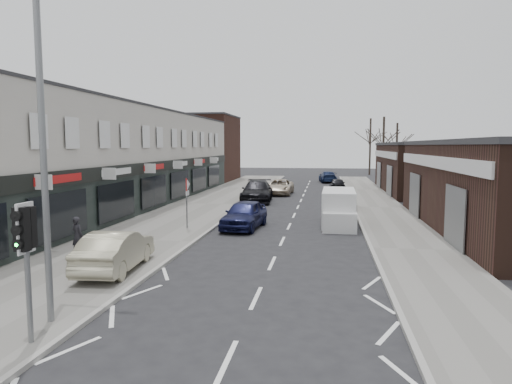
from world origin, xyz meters
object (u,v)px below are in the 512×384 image
at_px(traffic_light, 26,240).
at_px(parked_car_left_c, 279,187).
at_px(warning_sign, 187,189).
at_px(parked_car_right_c, 328,177).
at_px(parked_car_left_b, 257,191).
at_px(white_van, 339,209).
at_px(parked_car_left_a, 244,214).
at_px(street_lamp, 49,138).
at_px(parked_car_right_a, 344,200).
at_px(pedestrian, 77,236).
at_px(sedan_on_pavement, 116,250).
at_px(parked_car_right_b, 337,185).

xyz_separation_m(traffic_light, parked_car_left_c, (2.20, 32.38, -1.73)).
bearing_deg(traffic_light, warning_sign, 93.10).
xyz_separation_m(traffic_light, parked_car_right_c, (6.60, 46.94, -1.74)).
distance_m(traffic_light, parked_car_left_b, 26.75).
bearing_deg(warning_sign, parked_car_left_c, 80.85).
height_order(white_van, parked_car_left_a, white_van).
relative_size(street_lamp, warning_sign, 2.96).
bearing_deg(parked_car_right_a, white_van, 90.64).
xyz_separation_m(white_van, pedestrian, (-10.41, -9.17, -0.04)).
relative_size(warning_sign, parked_car_right_c, 0.58).
height_order(traffic_light, sedan_on_pavement, traffic_light).
distance_m(pedestrian, parked_car_right_a, 18.70).
bearing_deg(parked_car_left_c, street_lamp, -92.58).
height_order(pedestrian, parked_car_left_b, parked_car_left_b).
height_order(traffic_light, parked_car_left_c, traffic_light).
height_order(warning_sign, parked_car_left_c, warning_sign).
xyz_separation_m(white_van, parked_car_right_b, (0.42, 19.53, -0.29)).
bearing_deg(warning_sign, pedestrian, -111.92).
bearing_deg(pedestrian, parked_car_right_a, -103.39).
bearing_deg(sedan_on_pavement, pedestrian, -41.28).
relative_size(street_lamp, sedan_on_pavement, 1.89).
relative_size(sedan_on_pavement, parked_car_right_b, 1.13).
bearing_deg(parked_car_left_c, parked_car_right_b, 38.64).
relative_size(street_lamp, pedestrian, 5.23).
relative_size(pedestrian, parked_car_right_c, 0.33).
height_order(traffic_light, pedestrian, traffic_light).
bearing_deg(parked_car_right_c, pedestrian, 70.25).
relative_size(white_van, parked_car_left_b, 0.89).
height_order(warning_sign, parked_car_left_b, warning_sign).
bearing_deg(parked_car_left_b, street_lamp, -96.47).
xyz_separation_m(parked_car_left_b, parked_car_left_c, (1.20, 5.69, -0.14)).
height_order(street_lamp, parked_car_left_a, street_lamp).
xyz_separation_m(sedan_on_pavement, parked_car_right_a, (8.43, 17.04, -0.14)).
bearing_deg(parked_car_right_a, traffic_light, 77.24).
xyz_separation_m(pedestrian, parked_car_left_a, (5.38, 7.36, -0.13)).
bearing_deg(parked_car_right_a, sedan_on_pavement, 69.39).
bearing_deg(parked_car_left_a, parked_car_right_b, 81.40).
bearing_deg(parked_car_left_b, parked_car_right_b, 52.15).
height_order(street_lamp, parked_car_left_b, street_lamp).
relative_size(warning_sign, parked_car_left_c, 0.55).
bearing_deg(white_van, sedan_on_pavement, -124.42).
bearing_deg(sedan_on_pavement, parked_car_right_b, -109.73).
bearing_deg(parked_car_right_a, street_lamp, 75.98).
distance_m(parked_car_left_a, parked_car_right_b, 22.01).
relative_size(traffic_light, parked_car_right_b, 0.83).
height_order(white_van, pedestrian, white_van).
relative_size(street_lamp, parked_car_left_c, 1.62).
distance_m(sedan_on_pavement, parked_car_left_b, 20.96).
xyz_separation_m(parked_car_right_a, parked_car_right_b, (-0.12, 13.52, -0.04)).
relative_size(sedan_on_pavement, parked_car_left_a, 0.96).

